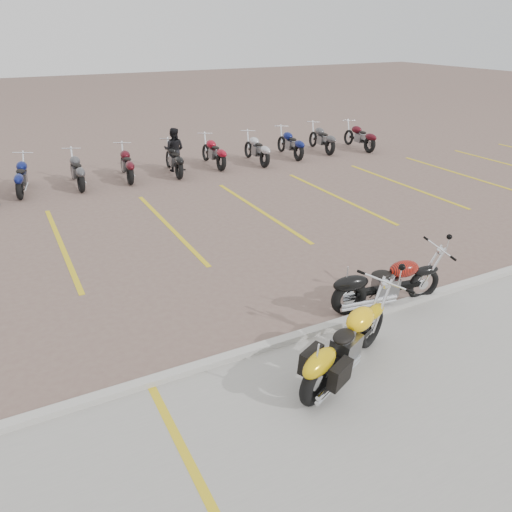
{
  "coord_description": "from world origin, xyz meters",
  "views": [
    {
      "loc": [
        -3.62,
        -7.91,
        4.83
      ],
      "look_at": [
        0.43,
        -0.14,
        0.75
      ],
      "focal_mm": 35.0,
      "sensor_mm": 36.0,
      "label": 1
    }
  ],
  "objects": [
    {
      "name": "concrete_apron",
      "position": [
        0.0,
        -4.5,
        0.01
      ],
      "size": [
        60.0,
        5.0,
        0.01
      ],
      "primitive_type": "cube",
      "color": "#9E9B93",
      "rests_on": "ground"
    },
    {
      "name": "curb",
      "position": [
        0.0,
        -2.0,
        0.06
      ],
      "size": [
        60.0,
        0.18,
        0.12
      ],
      "primitive_type": "cube",
      "color": "#ADAAA3",
      "rests_on": "ground"
    },
    {
      "name": "parking_stripes",
      "position": [
        0.0,
        4.0,
        0.0
      ],
      "size": [
        38.0,
        5.5,
        0.01
      ],
      "primitive_type": null,
      "color": "gold",
      "rests_on": "ground"
    },
    {
      "name": "bg_bike_row",
      "position": [
        0.97,
        9.09,
        0.55
      ],
      "size": [
        18.96,
        2.05,
        1.1
      ],
      "color": "black",
      "rests_on": "ground"
    },
    {
      "name": "person_b",
      "position": [
        1.98,
        9.14,
        0.77
      ],
      "size": [
        0.95,
        0.91,
        1.55
      ],
      "primitive_type": "imported",
      "rotation": [
        0.0,
        0.0,
        2.55
      ],
      "color": "black",
      "rests_on": "ground"
    },
    {
      "name": "yellow_cruiser",
      "position": [
        0.35,
        -3.08,
        0.49
      ],
      "size": [
        2.23,
        1.13,
        0.98
      ],
      "rotation": [
        0.08,
        0.0,
        0.43
      ],
      "color": "black",
      "rests_on": "ground"
    },
    {
      "name": "ground",
      "position": [
        0.0,
        0.0,
        0.0
      ],
      "size": [
        100.0,
        100.0,
        0.0
      ],
      "primitive_type": "plane",
      "color": "#725C51",
      "rests_on": "ground"
    },
    {
      "name": "flame_cruiser",
      "position": [
        2.22,
        -1.83,
        0.46
      ],
      "size": [
        2.26,
        0.51,
        0.93
      ],
      "rotation": [
        0.08,
        0.0,
        -0.15
      ],
      "color": "black",
      "rests_on": "ground"
    }
  ]
}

